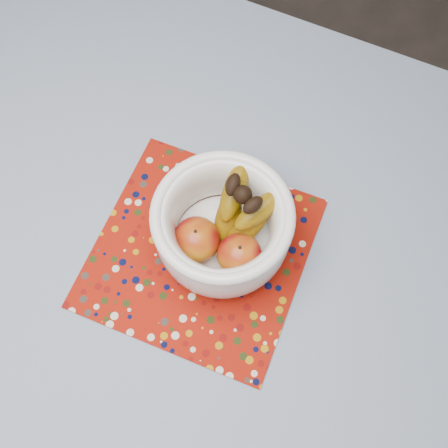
# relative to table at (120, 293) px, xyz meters

# --- Properties ---
(table) EXTENTS (1.20, 1.20, 0.75)m
(table) POSITION_rel_table_xyz_m (0.00, 0.00, 0.00)
(table) COLOR brown
(table) RESTS_ON ground
(tablecloth) EXTENTS (1.32, 1.32, 0.01)m
(tablecloth) POSITION_rel_table_xyz_m (0.00, 0.00, 0.08)
(tablecloth) COLOR slate
(tablecloth) RESTS_ON table
(placemat) EXTENTS (0.36, 0.36, 0.00)m
(placemat) POSITION_rel_table_xyz_m (0.12, 0.11, 0.09)
(placemat) COLOR maroon
(placemat) RESTS_ON tablecloth
(fruit_bowl) EXTENTS (0.22, 0.22, 0.16)m
(fruit_bowl) POSITION_rel_table_xyz_m (0.15, 0.14, 0.17)
(fruit_bowl) COLOR white
(fruit_bowl) RESTS_ON placemat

